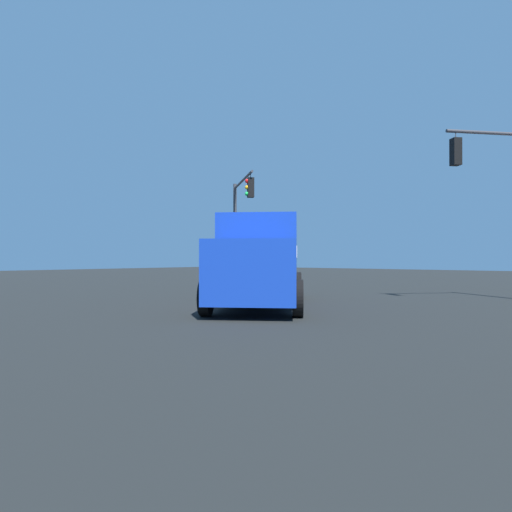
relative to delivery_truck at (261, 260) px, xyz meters
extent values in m
plane|color=black|center=(0.29, 0.52, -1.51)|extent=(100.00, 100.00, 0.00)
cube|color=#1438AD|center=(0.40, -0.57, 0.12)|extent=(5.15, 5.93, 2.57)
cube|color=#1438AD|center=(-1.82, 2.61, -0.31)|extent=(3.06, 2.93, 1.70)
cube|color=black|center=(-2.31, 3.31, 0.03)|extent=(1.70, 1.22, 0.88)
cube|color=#B2B2B7|center=(1.94, -2.77, -1.32)|extent=(2.00, 1.48, 0.21)
cube|color=white|center=(-0.59, -1.27, 0.25)|extent=(2.69, 3.84, 0.36)
cube|color=white|center=(1.39, 0.12, 0.25)|extent=(2.69, 3.84, 0.36)
cylinder|color=black|center=(-2.81, 1.86, -1.01)|extent=(0.80, 0.98, 1.00)
cylinder|color=black|center=(-0.78, 3.28, -1.01)|extent=(0.80, 0.98, 1.00)
cylinder|color=black|center=(0.06, -2.25, -1.01)|extent=(0.80, 0.98, 1.00)
cylinder|color=black|center=(2.09, -0.83, -1.01)|extent=(0.80, 0.98, 1.00)
cylinder|color=black|center=(0.66, -3.11, -1.01)|extent=(0.80, 0.98, 1.00)
cylinder|color=black|center=(2.69, -1.69, -1.01)|extent=(0.80, 0.98, 1.00)
cylinder|color=#38383D|center=(-5.95, -5.82, 4.50)|extent=(2.52, 2.89, 0.12)
cylinder|color=#38383D|center=(-4.96, -4.68, 4.38)|extent=(0.03, 0.03, 0.25)
cube|color=black|center=(-4.96, -4.68, 3.78)|extent=(0.42, 0.42, 0.95)
sphere|color=red|center=(-4.83, -4.80, 4.09)|extent=(0.20, 0.20, 0.20)
sphere|color=#EFA314|center=(-4.83, -4.80, 3.78)|extent=(0.20, 0.20, 0.20)
sphere|color=#19CC4C|center=(-4.83, -4.80, 3.47)|extent=(0.20, 0.20, 0.20)
cylinder|color=#38383D|center=(7.86, -7.03, 1.46)|extent=(0.20, 0.20, 5.94)
cylinder|color=#38383D|center=(5.87, -5.51, 4.18)|extent=(4.04, 3.13, 0.12)
cylinder|color=#38383D|center=(4.16, -4.21, 4.06)|extent=(0.03, 0.03, 0.25)
cube|color=black|center=(4.16, -4.21, 3.46)|extent=(0.42, 0.42, 0.95)
sphere|color=red|center=(4.27, -4.06, 3.77)|extent=(0.20, 0.20, 0.20)
sphere|color=#EFA314|center=(4.27, -4.06, 3.46)|extent=(0.20, 0.20, 0.20)
sphere|color=#19CC4C|center=(4.27, -4.06, 3.15)|extent=(0.20, 0.20, 0.20)
camera|label=1|loc=(-9.28, 11.15, 0.04)|focal=29.84mm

